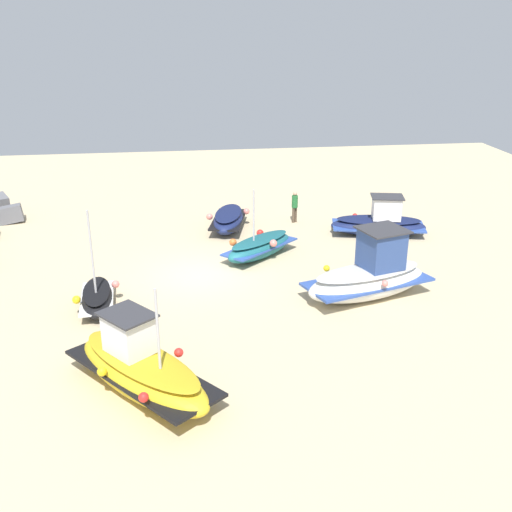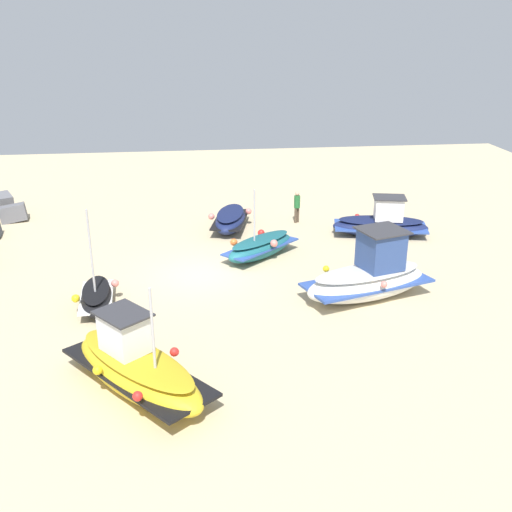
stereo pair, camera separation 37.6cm
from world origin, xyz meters
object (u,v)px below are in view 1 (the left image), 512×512
Objects in this scene: fishing_boat_5 at (260,247)px; person_walking at (295,205)px; fishing_boat_3 at (141,368)px; fishing_boat_4 at (380,223)px; fishing_boat_2 at (97,298)px; fishing_boat_1 at (228,220)px; fishing_boat_0 at (370,276)px.

fishing_boat_5 reaches higher than person_walking.
fishing_boat_3 is at bearing 121.25° from person_walking.
fishing_boat_4 is (12.09, -11.19, -0.11)m from fishing_boat_3.
fishing_boat_5 is (9.88, -4.84, -0.24)m from fishing_boat_3.
fishing_boat_2 reaches higher than fishing_boat_4.
person_walking is at bearing -66.67° from fishing_boat_1.
fishing_boat_3 reaches higher than fishing_boat_1.
fishing_boat_2 reaches higher than fishing_boat_0.
fishing_boat_4 is at bearing -82.46° from fishing_boat_3.
fishing_boat_5 is at bearing 110.73° from fishing_boat_0.
fishing_boat_3 is (-13.96, 3.80, 0.23)m from fishing_boat_1.
fishing_boat_5 is (4.30, -6.69, 0.07)m from fishing_boat_2.
fishing_boat_4 reaches higher than person_walking.
fishing_boat_0 reaches higher than fishing_boat_4.
fishing_boat_1 is at bearing 177.96° from fishing_boat_4.
fishing_boat_0 is at bearing -92.93° from fishing_boat_5.
fishing_boat_1 is at bearing -54.91° from fishing_boat_3.
fishing_boat_4 reaches higher than fishing_boat_1.
fishing_boat_0 is 9.43m from person_walking.
fishing_boat_2 is 0.74× the size of fishing_boat_3.
fishing_boat_0 is at bearing -96.07° from fishing_boat_2.
fishing_boat_3 reaches higher than fishing_boat_0.
fishing_boat_3 is at bearing -156.83° from fishing_boat_5.
fishing_boat_2 reaches higher than person_walking.
fishing_boat_4 is 2.93× the size of person_walking.
fishing_boat_3 is 1.07× the size of fishing_boat_4.
fishing_boat_0 is 1.03× the size of fishing_boat_3.
fishing_boat_4 is at bearing -67.58° from fishing_boat_2.
fishing_boat_5 is at bearing -152.38° from fishing_boat_1.
fishing_boat_4 is (-1.88, -7.38, 0.12)m from fishing_boat_1.
fishing_boat_5 is at bearing -65.79° from fishing_boat_3.
fishing_boat_3 reaches higher than fishing_boat_4.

